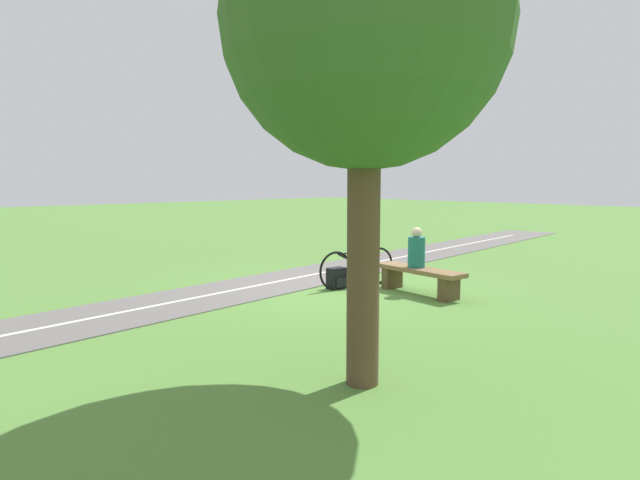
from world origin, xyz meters
TOP-DOWN VIEW (x-y plane):
  - ground_plane at (0.00, 0.00)m, footprint 80.00×80.00m
  - paved_path at (0.85, 4.00)m, footprint 5.40×36.02m
  - path_centre_line at (0.85, 4.00)m, footprint 3.20×31.86m
  - bench at (-1.51, -0.55)m, footprint 1.91×0.69m
  - person_seated at (-1.43, -0.56)m, footprint 0.35×0.35m
  - bicycle at (-0.28, -0.23)m, footprint 0.33×1.81m
  - backpack at (-0.12, 0.19)m, footprint 0.29×0.36m
  - tree_near_bench at (-3.76, 3.54)m, footprint 2.81×2.81m

SIDE VIEW (x-z plane):
  - ground_plane at x=0.00m, z-range 0.00..0.00m
  - paved_path at x=0.85m, z-range 0.00..0.02m
  - path_centre_line at x=0.85m, z-range 0.02..0.02m
  - backpack at x=-0.12m, z-range 0.00..0.40m
  - bench at x=-1.51m, z-range 0.10..0.58m
  - bicycle at x=-0.28m, z-range -0.07..0.85m
  - person_seated at x=-1.43m, z-range 0.44..1.18m
  - tree_near_bench at x=-3.76m, z-range 1.06..6.04m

